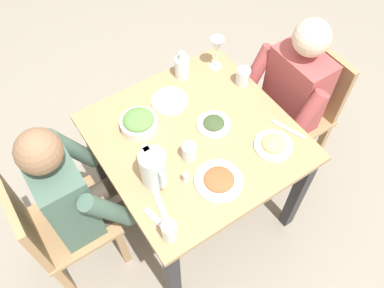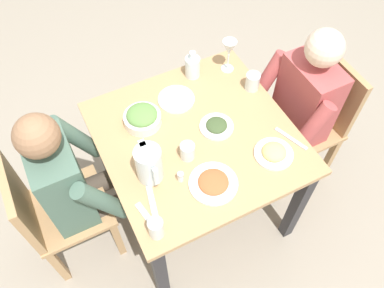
% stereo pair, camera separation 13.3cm
% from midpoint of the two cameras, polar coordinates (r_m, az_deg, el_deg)
% --- Properties ---
extents(ground_plane, '(8.00, 8.00, 0.00)m').
position_cam_midpoint_polar(ground_plane, '(2.61, 2.03, -8.73)').
color(ground_plane, gray).
extents(dining_table, '(0.93, 0.93, 0.76)m').
position_cam_midpoint_polar(dining_table, '(2.06, 2.54, -0.92)').
color(dining_table, tan).
rests_on(dining_table, ground_plane).
extents(chair_near, '(0.40, 0.40, 0.85)m').
position_cam_midpoint_polar(chair_near, '(2.16, -17.89, -9.12)').
color(chair_near, tan).
rests_on(chair_near, ground_plane).
extents(chair_far, '(0.40, 0.40, 0.85)m').
position_cam_midpoint_polar(chair_far, '(2.52, 18.47, 3.75)').
color(chair_far, tan).
rests_on(chair_far, ground_plane).
extents(diner_near, '(0.48, 0.53, 1.15)m').
position_cam_midpoint_polar(diner_near, '(2.03, -13.57, -5.22)').
color(diner_near, '#4C6B5B').
rests_on(diner_near, ground_plane).
extents(diner_far, '(0.48, 0.53, 1.15)m').
position_cam_midpoint_polar(diner_far, '(2.30, 15.53, 4.29)').
color(diner_far, '#B24C4C').
rests_on(diner_far, ground_plane).
extents(water_pitcher, '(0.16, 0.12, 0.19)m').
position_cam_midpoint_polar(water_pitcher, '(1.75, -4.01, -3.01)').
color(water_pitcher, silver).
rests_on(water_pitcher, dining_table).
extents(salad_bowl, '(0.19, 0.19, 0.09)m').
position_cam_midpoint_polar(salad_bowl, '(1.98, -5.22, 3.72)').
color(salad_bowl, white).
rests_on(salad_bowl, dining_table).
extents(plate_rice_curry, '(0.22, 0.22, 0.04)m').
position_cam_midpoint_polar(plate_rice_curry, '(1.80, 5.19, -5.64)').
color(plate_rice_curry, white).
rests_on(plate_rice_curry, dining_table).
extents(plate_fries, '(0.19, 0.19, 0.05)m').
position_cam_midpoint_polar(plate_fries, '(1.93, 13.58, -1.31)').
color(plate_fries, white).
rests_on(plate_fries, dining_table).
extents(plate_yoghurt, '(0.19, 0.19, 0.04)m').
position_cam_midpoint_polar(plate_yoghurt, '(2.08, -0.44, 6.46)').
color(plate_yoghurt, white).
rests_on(plate_yoghurt, dining_table).
extents(plate_dolmas, '(0.17, 0.17, 0.04)m').
position_cam_midpoint_polar(plate_dolmas, '(1.98, 5.51, 2.41)').
color(plate_dolmas, white).
rests_on(plate_dolmas, dining_table).
extents(water_glass_far_left, '(0.07, 0.07, 0.10)m').
position_cam_midpoint_polar(water_glass_far_left, '(2.15, 10.41, 8.69)').
color(water_glass_far_left, silver).
rests_on(water_glass_far_left, dining_table).
extents(water_glass_near_left, '(0.06, 0.06, 0.11)m').
position_cam_midpoint_polar(water_glass_near_left, '(1.66, -2.84, -12.05)').
color(water_glass_near_left, silver).
rests_on(water_glass_near_left, dining_table).
extents(water_glass_near_right, '(0.07, 0.07, 0.09)m').
position_cam_midpoint_polar(water_glass_near_right, '(1.85, 1.41, -1.14)').
color(water_glass_near_right, silver).
rests_on(water_glass_near_right, dining_table).
extents(wine_glass, '(0.08, 0.08, 0.20)m').
position_cam_midpoint_polar(wine_glass, '(2.17, 7.12, 13.19)').
color(wine_glass, silver).
rests_on(wine_glass, dining_table).
extents(oil_carafe, '(0.08, 0.08, 0.16)m').
position_cam_midpoint_polar(oil_carafe, '(2.18, 1.85, 10.78)').
color(oil_carafe, silver).
rests_on(oil_carafe, dining_table).
extents(salt_shaker, '(0.03, 0.03, 0.05)m').
position_cam_midpoint_polar(salt_shaker, '(1.79, 0.48, -4.82)').
color(salt_shaker, white).
rests_on(salt_shaker, dining_table).
extents(fork_near, '(0.17, 0.06, 0.01)m').
position_cam_midpoint_polar(fork_near, '(1.76, -3.52, -8.52)').
color(fork_near, silver).
rests_on(fork_near, dining_table).
extents(knife_near, '(0.18, 0.08, 0.01)m').
position_cam_midpoint_polar(knife_near, '(2.01, 15.82, 0.65)').
color(knife_near, silver).
rests_on(knife_near, dining_table).
extents(fork_far, '(0.17, 0.06, 0.01)m').
position_cam_midpoint_polar(fork_far, '(1.73, -4.10, -10.63)').
color(fork_far, silver).
rests_on(fork_far, dining_table).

